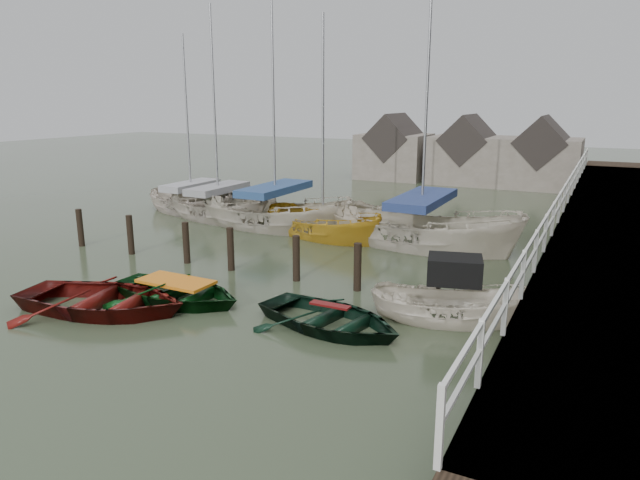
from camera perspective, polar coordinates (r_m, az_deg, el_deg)
The scene contains 13 objects.
ground at distance 15.62m, azimuth -11.69°, elevation -6.42°, with size 120.00×120.00×0.00m, color #303723.
pier at distance 21.84m, azimuth 26.77°, elevation 0.15°, with size 3.04×32.00×2.70m.
mooring_pilings at distance 18.38m, azimuth -8.69°, elevation -1.53°, with size 13.72×0.22×1.80m.
far_sheds at distance 38.45m, azimuth 14.29°, elevation 8.33°, with size 14.00×4.08×4.39m.
rowboat_red at distance 15.90m, azimuth -20.82°, elevation -6.69°, with size 3.28×4.59×0.95m, color #520F0B.
rowboat_green at distance 16.07m, azimuth -14.09°, elevation -5.97°, with size 2.82×3.96×0.82m, color black.
rowboat_dkgreen at distance 13.86m, azimuth 1.01°, elevation -8.81°, with size 2.73×3.82×0.79m, color black.
motorboat at distance 14.60m, azimuth 12.88°, elevation -7.49°, with size 4.20×2.42×2.37m.
sailboat_a at distance 26.37m, azimuth -10.05°, elevation 2.17°, with size 6.50×3.71×10.41m.
sailboat_b at distance 24.40m, azimuth -4.44°, elevation 1.38°, with size 7.39×2.96×11.61m.
sailboat_c at distance 22.83m, azimuth 0.28°, elevation 0.43°, with size 6.24×3.81×9.55m.
sailboat_d at distance 21.68m, azimuth 10.01°, elevation -0.41°, with size 8.06×3.93×11.54m.
sailboat_e at distance 28.09m, azimuth -12.66°, elevation 2.76°, with size 6.13×3.59×9.29m.
Camera 1 is at (9.30, -11.34, 5.37)m, focal length 32.00 mm.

